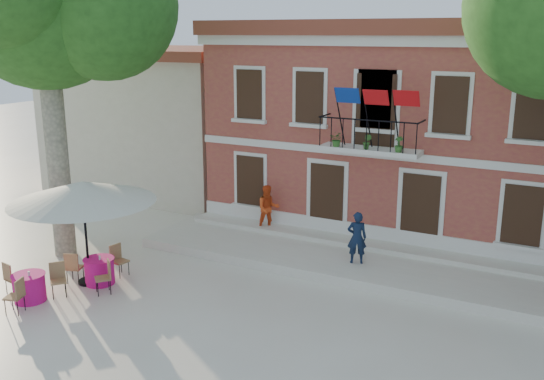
{
  "coord_description": "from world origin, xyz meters",
  "views": [
    {
      "loc": [
        8.01,
        -12.49,
        7.1
      ],
      "look_at": [
        -0.41,
        3.5,
        2.38
      ],
      "focal_mm": 40.0,
      "sensor_mm": 36.0,
      "label": 1
    }
  ],
  "objects_px": {
    "pedestrian_navy": "(357,238)",
    "pedestrian_orange": "(268,208)",
    "patio_umbrella": "(82,192)",
    "cafe_table_0": "(99,270)",
    "cafe_table_1": "(29,286)"
  },
  "relations": [
    {
      "from": "pedestrian_navy",
      "to": "cafe_table_0",
      "type": "xyz_separation_m",
      "value": [
        -6.29,
        -4.3,
        -0.68
      ]
    },
    {
      "from": "patio_umbrella",
      "to": "cafe_table_0",
      "type": "distance_m",
      "value": 2.34
    },
    {
      "from": "patio_umbrella",
      "to": "cafe_table_1",
      "type": "bearing_deg",
      "value": -107.47
    },
    {
      "from": "patio_umbrella",
      "to": "pedestrian_navy",
      "type": "bearing_deg",
      "value": 33.62
    },
    {
      "from": "pedestrian_orange",
      "to": "cafe_table_0",
      "type": "xyz_separation_m",
      "value": [
        -2.47,
        -5.76,
        -0.69
      ]
    },
    {
      "from": "patio_umbrella",
      "to": "pedestrian_navy",
      "type": "distance_m",
      "value": 8.11
    },
    {
      "from": "cafe_table_1",
      "to": "pedestrian_orange",
      "type": "bearing_deg",
      "value": 66.21
    },
    {
      "from": "patio_umbrella",
      "to": "pedestrian_orange",
      "type": "relative_size",
      "value": 2.49
    },
    {
      "from": "pedestrian_orange",
      "to": "cafe_table_0",
      "type": "distance_m",
      "value": 6.31
    },
    {
      "from": "pedestrian_orange",
      "to": "cafe_table_1",
      "type": "xyz_separation_m",
      "value": [
        -3.32,
        -7.54,
        -0.69
      ]
    },
    {
      "from": "patio_umbrella",
      "to": "cafe_table_0",
      "type": "xyz_separation_m",
      "value": [
        0.32,
        0.1,
        -2.31
      ]
    },
    {
      "from": "pedestrian_navy",
      "to": "pedestrian_orange",
      "type": "height_order",
      "value": "pedestrian_orange"
    },
    {
      "from": "pedestrian_orange",
      "to": "cafe_table_1",
      "type": "relative_size",
      "value": 0.89
    },
    {
      "from": "patio_umbrella",
      "to": "cafe_table_0",
      "type": "height_order",
      "value": "patio_umbrella"
    },
    {
      "from": "patio_umbrella",
      "to": "cafe_table_1",
      "type": "height_order",
      "value": "patio_umbrella"
    }
  ]
}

